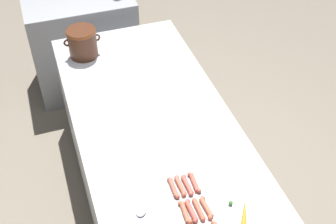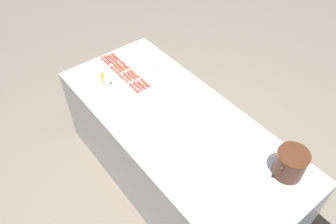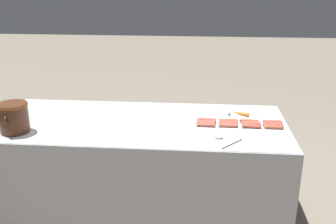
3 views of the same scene
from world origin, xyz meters
name	(u,v)px [view 2 (image 2 of 3)]	position (x,y,z in m)	size (l,w,h in m)	color
ground_plane	(175,179)	(0.00, 0.00, 0.00)	(20.00, 20.00, 0.00)	#756B5B
griddle_counter	(176,152)	(0.00, 0.00, 0.42)	(0.97, 2.26, 0.85)	#ADAFB5
hot_dog_0	(116,57)	(-0.06, -1.01, 0.86)	(0.03, 0.15, 0.03)	#BA5A42
hot_dog_1	(125,64)	(-0.06, -0.85, 0.86)	(0.03, 0.15, 0.03)	#B0503F
hot_dog_2	(135,74)	(-0.06, -0.68, 0.86)	(0.03, 0.15, 0.03)	#BD5C41
hot_dog_3	(145,82)	(-0.06, -0.51, 0.86)	(0.03, 0.15, 0.03)	#B45745
hot_dog_4	(112,58)	(-0.02, -1.01, 0.86)	(0.03, 0.15, 0.03)	#BB5443
hot_dog_5	(121,66)	(-0.02, -0.85, 0.86)	(0.03, 0.15, 0.03)	#B3573D
hot_dog_6	(131,75)	(-0.02, -0.68, 0.86)	(0.03, 0.15, 0.03)	#BA5045
hot_dog_7	(142,84)	(-0.02, -0.51, 0.86)	(0.03, 0.15, 0.03)	#B75B46
hot_dog_8	(109,59)	(0.01, -1.01, 0.86)	(0.03, 0.15, 0.03)	#B85446
hot_dog_9	(118,67)	(0.01, -0.85, 0.86)	(0.03, 0.15, 0.03)	#BE5640
hot_dog_10	(128,76)	(0.01, -0.68, 0.86)	(0.03, 0.15, 0.03)	#B3563E
hot_dog_11	(138,86)	(0.01, -0.52, 0.86)	(0.03, 0.15, 0.03)	#B25346
hot_dog_12	(105,60)	(0.05, -1.02, 0.86)	(0.03, 0.15, 0.03)	#BE4F42
hot_dog_13	(115,70)	(0.05, -0.84, 0.86)	(0.03, 0.15, 0.03)	#B25841
hot_dog_14	(124,78)	(0.05, -0.69, 0.86)	(0.03, 0.15, 0.03)	#BC5E42
hot_dog_15	(134,88)	(0.05, -0.52, 0.86)	(0.03, 0.15, 0.03)	#B85141
bean_pot	(291,162)	(-0.28, 0.86, 0.97)	(0.27, 0.22, 0.22)	#472616
serving_spoon	(159,67)	(-0.30, -0.63, 0.86)	(0.23, 0.21, 0.02)	#B7B7BC
carrot	(103,80)	(0.22, -0.77, 0.87)	(0.11, 0.17, 0.03)	orange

